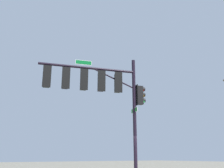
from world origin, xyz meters
TOP-DOWN VIEW (x-y plane):
  - signal_pole_assembly at (1.89, -0.64)m, footprint 5.96×2.36m

SIDE VIEW (x-z plane):
  - signal_pole_assembly at x=1.89m, z-range 1.55..8.58m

